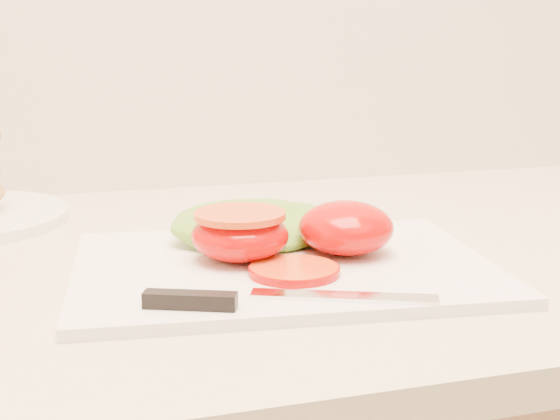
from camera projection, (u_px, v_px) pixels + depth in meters
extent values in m
cube|color=white|center=(283.00, 267.00, 0.69)|extent=(0.39, 0.30, 0.01)
ellipsoid|color=#D10000|center=(346.00, 228.00, 0.71)|extent=(0.09, 0.09, 0.05)
ellipsoid|color=#D10000|center=(240.00, 236.00, 0.69)|extent=(0.09, 0.09, 0.04)
cylinder|color=#BB2C0C|center=(240.00, 215.00, 0.69)|extent=(0.08, 0.08, 0.01)
cylinder|color=#E85219|center=(294.00, 270.00, 0.65)|extent=(0.07, 0.07, 0.01)
ellipsoid|color=#6EB52F|center=(254.00, 225.00, 0.76)|extent=(0.17, 0.12, 0.03)
ellipsoid|color=#6EB52F|center=(299.00, 224.00, 0.77)|extent=(0.15, 0.14, 0.03)
cube|color=silver|center=(344.00, 297.00, 0.60)|extent=(0.14, 0.07, 0.00)
cube|color=black|center=(190.00, 300.00, 0.57)|extent=(0.07, 0.04, 0.01)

